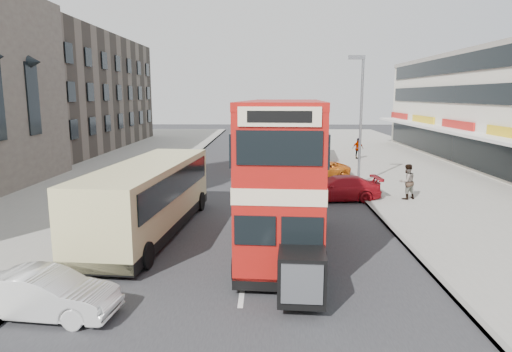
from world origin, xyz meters
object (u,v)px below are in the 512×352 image
(car_right_a, at_px, (338,188))
(pedestrian_far, at_px, (358,148))
(car_right_b, at_px, (321,169))
(pedestrian_near, at_px, (407,181))
(street_lamp, at_px, (360,111))
(cyclist, at_px, (309,171))
(bus_main, at_px, (283,176))
(car_left_front, at_px, (45,294))
(coach, at_px, (149,195))
(bus_second, at_px, (290,133))

(car_right_a, relative_size, pedestrian_far, 2.54)
(pedestrian_far, bearing_deg, car_right_b, -135.83)
(pedestrian_near, bearing_deg, car_right_b, -86.80)
(street_lamp, height_order, car_right_b, street_lamp)
(car_right_b, height_order, cyclist, cyclist)
(bus_main, distance_m, pedestrian_near, 10.74)
(cyclist, bearing_deg, bus_main, -91.34)
(bus_main, distance_m, cyclist, 14.43)
(street_lamp, height_order, car_left_front, street_lamp)
(car_right_a, relative_size, cyclist, 2.28)
(car_right_b, distance_m, pedestrian_far, 9.39)
(car_right_a, bearing_deg, coach, -60.12)
(coach, xyz_separation_m, pedestrian_far, (13.05, 21.87, -0.55))
(street_lamp, height_order, bus_main, street_lamp)
(bus_second, bearing_deg, pedestrian_far, -148.15)
(street_lamp, relative_size, coach, 0.77)
(bus_second, distance_m, car_right_b, 6.02)
(coach, bearing_deg, street_lamp, 48.52)
(pedestrian_far, relative_size, cyclist, 0.90)
(car_right_a, xyz_separation_m, pedestrian_near, (3.70, -0.23, 0.44))
(car_right_a, height_order, pedestrian_near, pedestrian_near)
(car_right_b, height_order, pedestrian_near, pedestrian_near)
(bus_second, xyz_separation_m, pedestrian_far, (6.20, 3.10, -1.64))
(car_right_a, bearing_deg, pedestrian_far, 159.95)
(car_right_a, bearing_deg, bus_second, -176.09)
(car_right_b, bearing_deg, bus_main, -13.51)
(cyclist, bearing_deg, pedestrian_near, -44.47)
(coach, height_order, car_left_front, coach)
(street_lamp, xyz_separation_m, car_right_b, (-1.89, 3.32, -4.23))
(pedestrian_near, xyz_separation_m, pedestrian_far, (0.52, 15.93, -0.05))
(bus_second, distance_m, coach, 20.01)
(car_right_b, distance_m, cyclist, 1.77)
(car_right_a, height_order, car_right_b, car_right_a)
(pedestrian_near, distance_m, pedestrian_far, 15.94)
(street_lamp, bearing_deg, pedestrian_far, 78.68)
(street_lamp, relative_size, car_right_b, 2.03)
(street_lamp, bearing_deg, coach, -136.48)
(coach, distance_m, pedestrian_near, 13.88)
(bus_main, relative_size, bus_second, 1.03)
(coach, distance_m, car_right_a, 10.81)
(pedestrian_far, bearing_deg, cyclist, -137.16)
(street_lamp, xyz_separation_m, coach, (-10.72, -10.18, -3.17))
(pedestrian_far, bearing_deg, pedestrian_near, -110.89)
(bus_main, bearing_deg, bus_second, -89.82)
(car_right_a, bearing_deg, bus_main, -27.00)
(pedestrian_near, bearing_deg, car_right_a, -26.41)
(cyclist, bearing_deg, bus_second, 105.96)
(bus_main, bearing_deg, coach, -16.30)
(pedestrian_near, bearing_deg, street_lamp, -89.69)
(bus_main, xyz_separation_m, coach, (-5.53, 2.03, -1.20))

